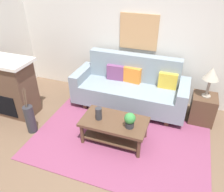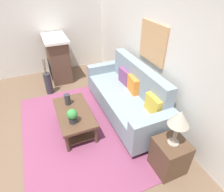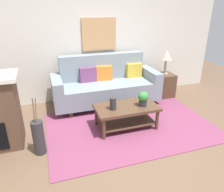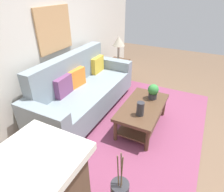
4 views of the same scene
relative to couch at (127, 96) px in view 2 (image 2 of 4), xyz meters
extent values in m
plane|color=brown|center=(0.14, -1.62, -0.43)|extent=(9.67, 9.67, 0.00)
cube|color=silver|center=(0.14, 0.54, 0.92)|extent=(5.67, 0.10, 2.70)
cube|color=silver|center=(-2.75, -1.07, 0.92)|extent=(0.10, 5.11, 2.70)
cube|color=#843D5B|center=(0.14, -1.12, -0.43)|extent=(3.00, 1.93, 0.01)
cube|color=gray|center=(0.00, -0.06, -0.11)|extent=(1.90, 0.84, 0.40)
cube|color=gray|center=(0.00, 0.26, 0.37)|extent=(1.90, 0.20, 0.56)
cube|color=gray|center=(-1.05, -0.06, -0.01)|extent=(0.20, 0.84, 0.60)
cube|color=gray|center=(1.05, -0.06, -0.01)|extent=(0.20, 0.84, 0.60)
cube|color=#513826|center=(-0.85, -0.06, -0.37)|extent=(0.08, 0.74, 0.12)
cube|color=#513826|center=(0.85, -0.06, -0.37)|extent=(0.08, 0.74, 0.12)
cube|color=#7A4270|center=(-0.36, 0.13, 0.25)|extent=(0.37, 0.14, 0.32)
cube|color=orange|center=(0.00, 0.13, 0.25)|extent=(0.37, 0.16, 0.32)
cube|color=gold|center=(0.72, 0.13, 0.25)|extent=(0.36, 0.12, 0.32)
cube|color=#513826|center=(0.05, -1.11, -0.03)|extent=(1.10, 0.60, 0.05)
cube|color=#513826|center=(0.05, -1.11, -0.31)|extent=(0.98, 0.50, 0.02)
cylinder|color=#513826|center=(-0.44, -1.36, -0.24)|extent=(0.06, 0.06, 0.38)
cylinder|color=#513826|center=(0.54, -1.36, -0.24)|extent=(0.06, 0.06, 0.38)
cylinder|color=#513826|center=(-0.44, -0.86, -0.24)|extent=(0.06, 0.06, 0.38)
cylinder|color=#513826|center=(0.54, -0.86, -0.24)|extent=(0.06, 0.06, 0.38)
cylinder|color=#2D2D33|center=(-0.22, -1.15, 0.11)|extent=(0.11, 0.11, 0.21)
cylinder|color=#2D2D33|center=(0.33, -1.18, 0.05)|extent=(0.14, 0.14, 0.10)
sphere|color=#35823C|center=(0.33, -1.18, 0.17)|extent=(0.18, 0.18, 0.18)
cube|color=#513826|center=(1.45, -0.02, -0.15)|extent=(0.44, 0.44, 0.56)
cylinder|color=gray|center=(1.45, -0.02, 0.14)|extent=(0.16, 0.16, 0.02)
cylinder|color=gray|center=(1.45, -0.02, 0.30)|extent=(0.05, 0.05, 0.35)
cone|color=#B2A893|center=(1.45, -0.02, 0.59)|extent=(0.28, 0.28, 0.22)
cube|color=brown|center=(-2.15, -0.99, 0.12)|extent=(0.90, 0.50, 1.10)
cube|color=black|center=(-2.15, -1.25, -0.13)|extent=(0.52, 0.02, 0.44)
cube|color=silver|center=(-2.15, -0.99, 0.70)|extent=(1.02, 0.58, 0.06)
cylinder|color=#2D2D33|center=(-1.45, -1.39, -0.16)|extent=(0.17, 0.17, 0.54)
cylinder|color=brown|center=(-1.43, -1.39, 0.29)|extent=(0.04, 0.04, 0.36)
cylinder|color=brown|center=(-1.46, -1.38, 0.29)|extent=(0.02, 0.03, 0.36)
cylinder|color=brown|center=(-1.46, -1.41, 0.29)|extent=(0.04, 0.01, 0.36)
cube|color=tan|center=(0.00, 0.47, 1.04)|extent=(0.77, 0.03, 0.70)
camera|label=1|loc=(0.99, -3.84, 2.29)|focal=35.47mm
camera|label=2|loc=(2.73, -1.50, 2.14)|focal=29.65mm
camera|label=3|loc=(-1.26, -4.27, 1.64)|focal=34.48mm
camera|label=4|loc=(-2.45, -1.81, 1.66)|focal=30.39mm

